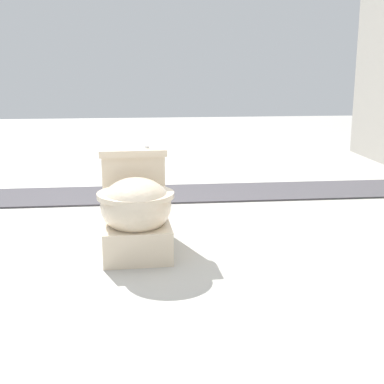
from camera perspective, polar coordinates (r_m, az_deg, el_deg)
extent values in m
plane|color=#A8A59E|center=(2.88, -3.77, -5.95)|extent=(14.00, 14.00, 0.00)
cube|color=#423F44|center=(4.06, 2.57, -0.06)|extent=(0.56, 8.00, 0.01)
cube|color=beige|center=(2.86, -6.00, -4.34)|extent=(0.61, 0.36, 0.17)
ellipsoid|color=beige|center=(2.72, -6.01, -1.45)|extent=(0.45, 0.37, 0.28)
cylinder|color=beige|center=(2.70, -6.03, -0.30)|extent=(0.40, 0.40, 0.03)
cube|color=beige|center=(3.00, -6.27, 1.16)|extent=(0.19, 0.35, 0.30)
cube|color=beige|center=(2.97, -6.35, 4.32)|extent=(0.22, 0.37, 0.04)
cylinder|color=silver|center=(2.97, -4.82, 4.83)|extent=(0.02, 0.02, 0.01)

